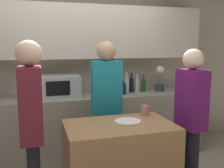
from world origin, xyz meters
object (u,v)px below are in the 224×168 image
Objects in this scene: potted_plant at (160,79)px; bottle_4 at (131,85)px; bottle_1 at (114,86)px; bottle_6 at (143,85)px; person_left at (107,100)px; person_right at (191,112)px; person_center at (32,119)px; bottle_0 at (108,86)px; plate_on_island at (128,121)px; bottle_2 at (123,89)px; microwave at (61,86)px; bottle_3 at (127,85)px; bottle_5 at (137,85)px; cup_0 at (145,110)px.

potted_plant reaches higher than bottle_4.
bottle_1 and bottle_6 have the same top height.
person_right is (0.76, -0.56, -0.06)m from person_left.
person_right is (1.59, 0.02, -0.05)m from person_center.
plate_on_island is (-0.19, -1.40, -0.12)m from bottle_0.
bottle_0 is 0.26m from bottle_2.
bottle_3 is at bearing -0.80° from microwave.
bottle_5 reaches higher than bottle_2.
bottle_1 is at bearing -109.86° from person_left.
plate_on_island is (-0.37, -1.22, -0.11)m from bottle_2.
person_center is 1.59m from person_right.
bottle_5 is 0.16× the size of person_center.
bottle_3 reaches higher than plate_on_island.
bottle_1 is 2.42× the size of cup_0.
bottle_2 is 0.13× the size of person_left.
person_right is (0.25, -1.30, -0.10)m from bottle_3.
microwave is 1.64× the size of bottle_3.
person_center reaches higher than bottle_1.
microwave is 0.31× the size of person_center.
bottle_5 is at bearing -7.34° from bottle_0.
bottle_6 is at bearing 18.42° from bottle_2.
potted_plant reaches higher than plate_on_island.
cup_0 is at bearing 34.74° from plate_on_island.
bottle_3 is at bearing -121.40° from person_left.
bottle_2 is 0.13× the size of person_center.
potted_plant reaches higher than bottle_2.
bottle_6 is at bearing -2.28° from bottle_1.
bottle_0 is 0.15× the size of person_center.
bottle_4 is (0.27, -0.00, 0.01)m from bottle_1.
person_left is 1.05× the size of person_right.
bottle_4 reaches higher than bottle_5.
potted_plant is at bearing 52.57° from plate_on_island.
bottle_6 is 0.16× the size of person_left.
person_center reaches higher than bottle_2.
person_right reaches higher than bottle_2.
person_left reaches higher than bottle_4.
bottle_2 is 1.27m from person_right.
bottle_5 is 1.23m from cup_0.
cup_0 is 0.07× the size of person_right.
cup_0 is at bearing -91.20° from bottle_1.
potted_plant is at bearing 56.66° from cup_0.
bottle_4 is 1.02m from person_left.
bottle_6 is (0.10, -0.00, -0.00)m from bottle_5.
person_center is at bearing 88.41° from person_right.
bottle_2 is (0.88, -0.09, -0.07)m from microwave.
bottle_5 is (0.19, 0.05, -0.02)m from bottle_3.
bottle_4 is at bearing 76.01° from cup_0.
bottle_4 is at bearing 173.19° from potted_plant.
person_right is (0.70, -0.00, 0.05)m from plate_on_island.
bottle_5 is at bearing 0.43° from person_right.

